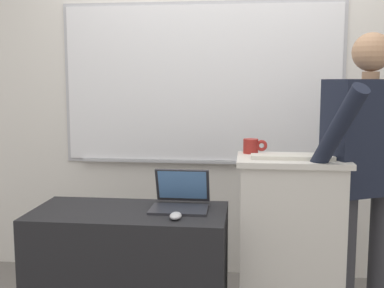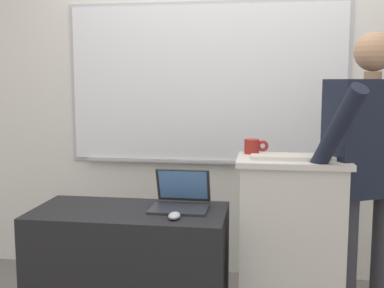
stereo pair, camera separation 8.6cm
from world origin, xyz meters
name	(u,v)px [view 1 (the left image)]	position (x,y,z in m)	size (l,w,h in m)	color
back_wall	(219,75)	(-0.01, 1.39, 1.47)	(6.40, 0.17, 2.95)	silver
lectern_podium	(290,249)	(0.45, 0.44, 0.51)	(0.59, 0.41, 1.02)	beige
side_desk	(130,275)	(-0.42, 0.32, 0.37)	(1.05, 0.52, 0.74)	black
person_presenter	(367,164)	(0.85, 0.50, 0.98)	(0.63, 0.71, 1.68)	#333338
laptop	(181,197)	(-0.15, 0.42, 0.79)	(0.31, 0.30, 0.21)	#28282D
wireless_keyboard	(292,157)	(0.44, 0.39, 1.03)	(0.43, 0.11, 0.02)	beige
computer_mouse_by_laptop	(176,216)	(-0.15, 0.19, 0.75)	(0.06, 0.10, 0.03)	#BCBCC1
coffee_mug	(252,146)	(0.23, 0.57, 1.06)	(0.14, 0.08, 0.08)	maroon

